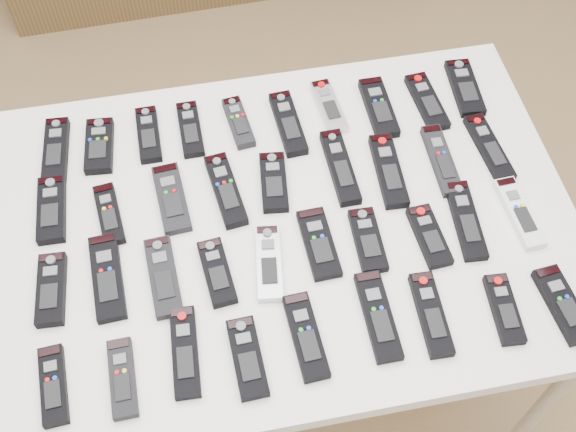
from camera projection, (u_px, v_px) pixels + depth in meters
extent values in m
plane|color=#92724A|center=(266.00, 350.00, 2.23)|extent=(4.00, 4.00, 0.00)
cube|color=white|center=(288.00, 226.00, 1.58)|extent=(1.25, 0.88, 0.04)
cylinder|color=beige|center=(545.00, 404.00, 1.76)|extent=(0.04, 0.04, 0.74)
cylinder|color=beige|center=(68.00, 221.00, 2.05)|extent=(0.04, 0.04, 0.74)
cylinder|color=beige|center=(448.00, 162.00, 2.17)|extent=(0.04, 0.04, 0.74)
cube|color=black|center=(56.00, 150.00, 1.66)|extent=(0.06, 0.18, 0.02)
cube|color=black|center=(99.00, 146.00, 1.66)|extent=(0.07, 0.16, 0.02)
cube|color=black|center=(149.00, 135.00, 1.68)|extent=(0.05, 0.16, 0.02)
cube|color=black|center=(190.00, 129.00, 1.69)|extent=(0.05, 0.16, 0.02)
cube|color=black|center=(239.00, 123.00, 1.70)|extent=(0.06, 0.15, 0.02)
cube|color=black|center=(288.00, 123.00, 1.70)|extent=(0.06, 0.19, 0.02)
cube|color=#B7B7BC|center=(329.00, 107.00, 1.73)|extent=(0.06, 0.16, 0.02)
cube|color=black|center=(379.00, 108.00, 1.73)|extent=(0.06, 0.18, 0.02)
cube|color=black|center=(427.00, 102.00, 1.74)|extent=(0.07, 0.18, 0.02)
cube|color=black|center=(465.00, 88.00, 1.77)|extent=(0.07, 0.18, 0.02)
cube|color=black|center=(52.00, 210.00, 1.56)|extent=(0.06, 0.17, 0.02)
cube|color=black|center=(109.00, 214.00, 1.56)|extent=(0.06, 0.16, 0.02)
cube|color=black|center=(172.00, 199.00, 1.58)|extent=(0.07, 0.18, 0.02)
cube|color=black|center=(226.00, 190.00, 1.59)|extent=(0.07, 0.20, 0.02)
cube|color=black|center=(274.00, 182.00, 1.61)|extent=(0.07, 0.16, 0.02)
cube|color=black|center=(340.00, 167.00, 1.63)|extent=(0.05, 0.20, 0.02)
cube|color=black|center=(388.00, 171.00, 1.62)|extent=(0.06, 0.20, 0.02)
cube|color=black|center=(441.00, 160.00, 1.64)|extent=(0.05, 0.20, 0.02)
cube|color=black|center=(489.00, 148.00, 1.66)|extent=(0.06, 0.20, 0.02)
cube|color=black|center=(51.00, 289.00, 1.46)|extent=(0.06, 0.16, 0.02)
cube|color=black|center=(107.00, 277.00, 1.47)|extent=(0.07, 0.20, 0.02)
cube|color=black|center=(163.00, 277.00, 1.48)|extent=(0.07, 0.19, 0.02)
cube|color=black|center=(217.00, 272.00, 1.48)|extent=(0.07, 0.16, 0.02)
cube|color=#B7B7BC|center=(269.00, 263.00, 1.49)|extent=(0.07, 0.18, 0.02)
cube|color=black|center=(319.00, 244.00, 1.52)|extent=(0.07, 0.17, 0.02)
cube|color=black|center=(368.00, 240.00, 1.52)|extent=(0.06, 0.15, 0.02)
cube|color=black|center=(429.00, 236.00, 1.53)|extent=(0.06, 0.15, 0.02)
cube|color=black|center=(466.00, 220.00, 1.55)|extent=(0.07, 0.20, 0.02)
cube|color=silver|center=(519.00, 213.00, 1.56)|extent=(0.05, 0.18, 0.02)
cube|color=black|center=(53.00, 385.00, 1.35)|extent=(0.06, 0.16, 0.02)
cube|color=black|center=(122.00, 378.00, 1.35)|extent=(0.05, 0.16, 0.02)
cube|color=black|center=(185.00, 352.00, 1.38)|extent=(0.06, 0.19, 0.02)
cube|color=black|center=(247.00, 358.00, 1.38)|extent=(0.06, 0.16, 0.02)
cube|color=black|center=(306.00, 336.00, 1.40)|extent=(0.06, 0.18, 0.02)
cube|color=black|center=(378.00, 316.00, 1.43)|extent=(0.05, 0.19, 0.02)
cube|color=black|center=(431.00, 314.00, 1.43)|extent=(0.05, 0.18, 0.02)
cube|color=black|center=(504.00, 309.00, 1.43)|extent=(0.06, 0.15, 0.02)
cube|color=black|center=(563.00, 305.00, 1.44)|extent=(0.07, 0.17, 0.02)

